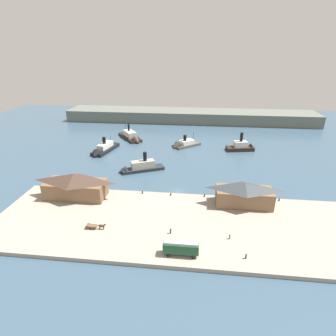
{
  "coord_description": "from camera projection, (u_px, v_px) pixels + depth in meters",
  "views": [
    {
      "loc": [
        6.19,
        -90.42,
        48.97
      ],
      "look_at": [
        -5.9,
        16.89,
        2.0
      ],
      "focal_mm": 29.16,
      "sensor_mm": 36.0,
      "label": 1
    }
  ],
  "objects": [
    {
      "name": "quay_promenade",
      "position": [
        173.0,
        224.0,
        82.28
      ],
      "size": [
        110.0,
        36.0,
        1.2
      ],
      "primitive_type": "cube",
      "color": "#9E9384",
      "rests_on": "ground"
    },
    {
      "name": "ferry_shed_central_terminal",
      "position": [
        75.0,
        185.0,
        94.75
      ],
      "size": [
        21.08,
        9.25,
        8.91
      ],
      "color": "brown",
      "rests_on": "quay_promenade"
    },
    {
      "name": "street_tram",
      "position": [
        181.0,
        247.0,
        68.23
      ],
      "size": [
        8.96,
        2.54,
        4.0
      ],
      "color": "#1E4C2D",
      "rests_on": "quay_promenade"
    },
    {
      "name": "pedestrian_walking_east",
      "position": [
        230.0,
        237.0,
        74.67
      ],
      "size": [
        0.4,
        0.4,
        1.61
      ],
      "color": "#6B5B4C",
      "rests_on": "quay_promenade"
    },
    {
      "name": "ferry_moored_east",
      "position": [
        183.0,
        145.0,
        149.24
      ],
      "size": [
        16.78,
        15.55,
        9.49
      ],
      "color": "#514C47",
      "rests_on": "ground"
    },
    {
      "name": "mooring_post_east",
      "position": [
        279.0,
        200.0,
        93.52
      ],
      "size": [
        0.44,
        0.44,
        0.9
      ],
      "primitive_type": "cylinder",
      "color": "black",
      "rests_on": "quay_promenade"
    },
    {
      "name": "ferry_approaching_east",
      "position": [
        132.0,
        137.0,
        160.72
      ],
      "size": [
        18.77,
        22.27,
        10.79
      ],
      "color": "black",
      "rests_on": "ground"
    },
    {
      "name": "ferry_shed_west_terminal",
      "position": [
        244.0,
        194.0,
        90.01
      ],
      "size": [
        18.64,
        8.34,
        7.81
      ],
      "color": "brown",
      "rests_on": "quay_promenade"
    },
    {
      "name": "pedestrian_near_west_shed",
      "position": [
        246.0,
        256.0,
        67.62
      ],
      "size": [
        0.4,
        0.4,
        1.6
      ],
      "color": "#33384C",
      "rests_on": "quay_promenade"
    },
    {
      "name": "pedestrian_standing_center",
      "position": [
        171.0,
        231.0,
        76.91
      ],
      "size": [
        0.44,
        0.44,
        1.77
      ],
      "color": "#33384C",
      "rests_on": "quay_promenade"
    },
    {
      "name": "mooring_post_center_west",
      "position": [
        171.0,
        194.0,
        97.07
      ],
      "size": [
        0.44,
        0.44,
        0.9
      ],
      "primitive_type": "cylinder",
      "color": "black",
      "rests_on": "quay_promenade"
    },
    {
      "name": "mooring_post_west",
      "position": [
        142.0,
        192.0,
        98.43
      ],
      "size": [
        0.44,
        0.44,
        0.9
      ],
      "primitive_type": "cylinder",
      "color": "black",
      "rests_on": "quay_promenade"
    },
    {
      "name": "far_headland",
      "position": [
        190.0,
        116.0,
        201.21
      ],
      "size": [
        180.0,
        24.0,
        8.0
      ],
      "primitive_type": "cube",
      "color": "#60665B",
      "rests_on": "ground"
    },
    {
      "name": "ferry_outer_harbor",
      "position": [
        243.0,
        147.0,
        143.76
      ],
      "size": [
        16.16,
        8.19,
        11.21
      ],
      "color": "black",
      "rests_on": "ground"
    },
    {
      "name": "ground_plane",
      "position": [
        179.0,
        191.0,
        102.57
      ],
      "size": [
        320.0,
        320.0,
        0.0
      ],
      "primitive_type": "plane",
      "color": "#385166"
    },
    {
      "name": "ferry_near_quay",
      "position": [
        103.0,
        150.0,
        140.85
      ],
      "size": [
        10.34,
        21.58,
        9.6
      ],
      "color": "black",
      "rests_on": "ground"
    },
    {
      "name": "mooring_post_center_east",
      "position": [
        204.0,
        196.0,
        96.23
      ],
      "size": [
        0.44,
        0.44,
        0.9
      ],
      "primitive_type": "cylinder",
      "color": "black",
      "rests_on": "quay_promenade"
    },
    {
      "name": "seawall_edge",
      "position": [
        178.0,
        195.0,
        99.09
      ],
      "size": [
        110.0,
        0.8,
        1.0
      ],
      "primitive_type": "cube",
      "color": "gray",
      "rests_on": "ground"
    },
    {
      "name": "horse_cart",
      "position": [
        95.0,
        226.0,
        78.87
      ],
      "size": [
        6.03,
        1.5,
        1.87
      ],
      "color": "brown",
      "rests_on": "quay_promenade"
    },
    {
      "name": "ferry_departing_north",
      "position": [
        139.0,
        168.0,
        119.06
      ],
      "size": [
        20.27,
        12.69,
        10.02
      ],
      "color": "#23282D",
      "rests_on": "ground"
    }
  ]
}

